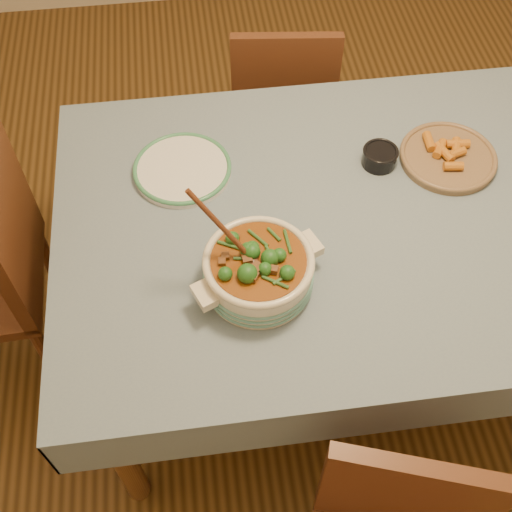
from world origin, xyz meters
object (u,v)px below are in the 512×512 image
(white_plate, at_px, (182,169))
(stew_casserole, at_px, (258,269))
(dining_table, at_px, (361,233))
(chair_far, at_px, (282,99))
(condiment_bowl, at_px, (380,156))
(fried_plate, at_px, (448,156))

(white_plate, bearing_deg, stew_casserole, -68.03)
(dining_table, xyz_separation_m, chair_far, (-0.09, 0.82, -0.21))
(condiment_bowl, height_order, fried_plate, condiment_bowl)
(fried_plate, relative_size, chair_far, 0.44)
(white_plate, distance_m, chair_far, 0.79)
(condiment_bowl, bearing_deg, fried_plate, -4.25)
(white_plate, distance_m, fried_plate, 0.76)
(condiment_bowl, relative_size, fried_plate, 0.29)
(stew_casserole, distance_m, chair_far, 1.10)
(dining_table, height_order, white_plate, white_plate)
(condiment_bowl, distance_m, chair_far, 0.75)
(dining_table, xyz_separation_m, white_plate, (-0.48, 0.21, 0.10))
(stew_casserole, distance_m, fried_plate, 0.69)
(dining_table, relative_size, fried_plate, 4.69)
(stew_casserole, height_order, fried_plate, stew_casserole)
(white_plate, bearing_deg, dining_table, -23.89)
(stew_casserole, distance_m, condiment_bowl, 0.54)
(stew_casserole, distance_m, white_plate, 0.44)
(white_plate, xyz_separation_m, chair_far, (0.39, 0.61, -0.31))
(stew_casserole, bearing_deg, fried_plate, 30.50)
(condiment_bowl, distance_m, fried_plate, 0.20)
(dining_table, relative_size, stew_casserole, 4.92)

